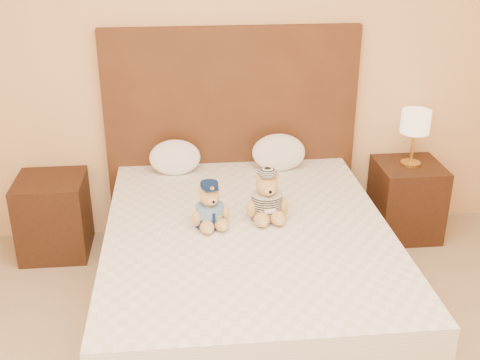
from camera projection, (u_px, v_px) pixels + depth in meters
The scene contains 10 objects.
room_walls at pixel (273, 22), 2.22m from camera, with size 4.04×4.52×2.72m.
bed at pixel (248, 268), 3.52m from camera, with size 1.60×2.00×0.55m.
headboard at pixel (232, 134), 4.24m from camera, with size 1.75×0.08×1.50m, color #502D18.
nightstand_left at pixel (54, 216), 4.13m from camera, with size 0.45×0.45×0.55m, color #361C11.
nightstand_right at pixel (406, 200), 4.36m from camera, with size 0.45×0.45×0.55m, color #361C11.
lamp at pixel (415, 124), 4.13m from camera, with size 0.20×0.20×0.40m.
teddy_police at pixel (210, 205), 3.36m from camera, with size 0.23×0.22×0.27m, color #B38745, non-canonical shape.
teddy_prisoner at pixel (267, 196), 3.44m from camera, with size 0.26×0.25×0.29m, color #B38745, non-canonical shape.
pillow_left at pixel (175, 156), 4.07m from camera, with size 0.35×0.22×0.24m, color white.
pillow_right at pixel (279, 151), 4.13m from camera, with size 0.37×0.24×0.26m, color white.
Camera 1 is at (-0.35, -1.78, 2.18)m, focal length 45.00 mm.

